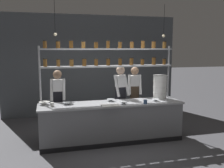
# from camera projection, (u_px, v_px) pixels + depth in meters

# --- Properties ---
(ground_plane) EXTENTS (40.00, 40.00, 0.00)m
(ground_plane) POSITION_uv_depth(u_px,v_px,m) (112.00, 141.00, 5.92)
(ground_plane) COLOR #4C4C51
(back_wall) EXTENTS (5.74, 0.12, 3.24)m
(back_wall) POSITION_uv_depth(u_px,v_px,m) (92.00, 65.00, 8.22)
(back_wall) COLOR #4C5156
(back_wall) RESTS_ON ground_plane
(prep_counter) EXTENTS (3.34, 0.76, 0.92)m
(prep_counter) POSITION_uv_depth(u_px,v_px,m) (112.00, 122.00, 5.85)
(prep_counter) COLOR gray
(prep_counter) RESTS_ON ground_plane
(spice_shelf_unit) EXTENTS (3.22, 0.28, 2.37)m
(spice_shelf_unit) POSITION_uv_depth(u_px,v_px,m) (108.00, 59.00, 5.96)
(spice_shelf_unit) COLOR #ADAFB5
(spice_shelf_unit) RESTS_ON ground_plane
(chef_left) EXTENTS (0.38, 0.30, 1.66)m
(chef_left) POSITION_uv_depth(u_px,v_px,m) (58.00, 99.00, 6.11)
(chef_left) COLOR black
(chef_left) RESTS_ON ground_plane
(chef_center) EXTENTS (0.42, 0.35, 1.73)m
(chef_center) POSITION_uv_depth(u_px,v_px,m) (120.00, 94.00, 6.41)
(chef_center) COLOR black
(chef_center) RESTS_ON ground_plane
(chef_right) EXTENTS (0.41, 0.33, 1.68)m
(chef_right) POSITION_uv_depth(u_px,v_px,m) (135.00, 93.00, 6.80)
(chef_right) COLOR black
(chef_right) RESTS_ON ground_plane
(container_stack) EXTENTS (0.35, 0.35, 0.59)m
(container_stack) POSITION_uv_depth(u_px,v_px,m) (160.00, 87.00, 6.29)
(container_stack) COLOR white
(container_stack) RESTS_ON prep_counter
(cutting_board) EXTENTS (0.40, 0.26, 0.02)m
(cutting_board) POSITION_uv_depth(u_px,v_px,m) (111.00, 106.00, 5.47)
(cutting_board) COLOR silver
(cutting_board) RESTS_ON prep_counter
(prep_bowl_near_left) EXTENTS (0.18, 0.18, 0.05)m
(prep_bowl_near_left) POSITION_uv_depth(u_px,v_px,m) (155.00, 100.00, 6.00)
(prep_bowl_near_left) COLOR silver
(prep_bowl_near_left) RESTS_ON prep_counter
(prep_bowl_center_front) EXTENTS (0.19, 0.19, 0.05)m
(prep_bowl_center_front) POSITION_uv_depth(u_px,v_px,m) (111.00, 100.00, 5.97)
(prep_bowl_center_front) COLOR #B2B7BC
(prep_bowl_center_front) RESTS_ON prep_counter
(prep_bowl_center_back) EXTENTS (0.19, 0.19, 0.05)m
(prep_bowl_center_back) POSITION_uv_depth(u_px,v_px,m) (124.00, 103.00, 5.68)
(prep_bowl_center_back) COLOR silver
(prep_bowl_center_back) RESTS_ON prep_counter
(prep_bowl_near_right) EXTENTS (0.25, 0.25, 0.07)m
(prep_bowl_near_right) POSITION_uv_depth(u_px,v_px,m) (44.00, 103.00, 5.60)
(prep_bowl_near_right) COLOR silver
(prep_bowl_near_right) RESTS_ON prep_counter
(prep_bowl_far_left) EXTENTS (0.21, 0.21, 0.06)m
(prep_bowl_far_left) POSITION_uv_depth(u_px,v_px,m) (67.00, 103.00, 5.62)
(prep_bowl_far_left) COLOR #B2B7BC
(prep_bowl_far_left) RESTS_ON prep_counter
(serving_cup_front) EXTENTS (0.08, 0.08, 0.09)m
(serving_cup_front) POSITION_uv_depth(u_px,v_px,m) (52.00, 104.00, 5.43)
(serving_cup_front) COLOR silver
(serving_cup_front) RESTS_ON prep_counter
(serving_cup_by_board) EXTENTS (0.08, 0.08, 0.09)m
(serving_cup_by_board) POSITION_uv_depth(u_px,v_px,m) (145.00, 102.00, 5.69)
(serving_cup_by_board) COLOR #334C70
(serving_cup_by_board) RESTS_ON prep_counter
(pendant_light_row) EXTENTS (2.57, 0.07, 0.76)m
(pendant_light_row) POSITION_uv_depth(u_px,v_px,m) (112.00, 33.00, 5.57)
(pendant_light_row) COLOR black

